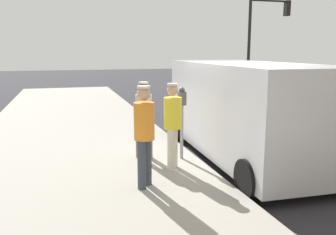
{
  "coord_description": "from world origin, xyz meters",
  "views": [
    {
      "loc": [
        3.7,
        7.13,
        2.41
      ],
      "look_at": [
        1.65,
        0.09,
        1.05
      ],
      "focal_mm": 38.62,
      "sensor_mm": 36.0,
      "label": 1
    }
  ],
  "objects_px": {
    "traffic_light_corner": "(264,30)",
    "parked_van": "(247,109)",
    "parking_meter_near": "(182,111)",
    "pedestrian_in_orange": "(144,130)",
    "pedestrian_in_gray": "(144,115)",
    "pedestrian_in_yellow": "(173,121)"
  },
  "relations": [
    {
      "from": "traffic_light_corner",
      "to": "parked_van",
      "type": "bearing_deg",
      "value": 58.04
    },
    {
      "from": "parking_meter_near",
      "to": "traffic_light_corner",
      "type": "distance_m",
      "value": 13.48
    },
    {
      "from": "traffic_light_corner",
      "to": "parking_meter_near",
      "type": "bearing_deg",
      "value": 52.52
    },
    {
      "from": "parking_meter_near",
      "to": "pedestrian_in_orange",
      "type": "relative_size",
      "value": 0.89
    },
    {
      "from": "pedestrian_in_orange",
      "to": "pedestrian_in_gray",
      "type": "xyz_separation_m",
      "value": [
        -0.36,
        -1.65,
        -0.05
      ]
    },
    {
      "from": "parking_meter_near",
      "to": "parked_van",
      "type": "relative_size",
      "value": 0.29
    },
    {
      "from": "traffic_light_corner",
      "to": "pedestrian_in_yellow",
      "type": "bearing_deg",
      "value": 52.76
    },
    {
      "from": "pedestrian_in_orange",
      "to": "pedestrian_in_yellow",
      "type": "xyz_separation_m",
      "value": [
        -0.73,
        -0.79,
        -0.03
      ]
    },
    {
      "from": "pedestrian_in_orange",
      "to": "parking_meter_near",
      "type": "bearing_deg",
      "value": -128.77
    },
    {
      "from": "pedestrian_in_gray",
      "to": "traffic_light_corner",
      "type": "xyz_separation_m",
      "value": [
        -8.83,
        -10.27,
        2.44
      ]
    },
    {
      "from": "parking_meter_near",
      "to": "pedestrian_in_orange",
      "type": "xyz_separation_m",
      "value": [
        1.11,
        1.38,
        -0.05
      ]
    },
    {
      "from": "parking_meter_near",
      "to": "pedestrian_in_gray",
      "type": "xyz_separation_m",
      "value": [
        0.75,
        -0.27,
        -0.11
      ]
    },
    {
      "from": "pedestrian_in_orange",
      "to": "pedestrian_in_gray",
      "type": "bearing_deg",
      "value": -102.2
    },
    {
      "from": "pedestrian_in_orange",
      "to": "pedestrian_in_yellow",
      "type": "relative_size",
      "value": 1.03
    },
    {
      "from": "pedestrian_in_yellow",
      "to": "pedestrian_in_gray",
      "type": "height_order",
      "value": "pedestrian_in_yellow"
    },
    {
      "from": "parked_van",
      "to": "traffic_light_corner",
      "type": "relative_size",
      "value": 1.01
    },
    {
      "from": "pedestrian_in_yellow",
      "to": "traffic_light_corner",
      "type": "height_order",
      "value": "traffic_light_corner"
    },
    {
      "from": "pedestrian_in_gray",
      "to": "parked_van",
      "type": "relative_size",
      "value": 0.31
    },
    {
      "from": "parked_van",
      "to": "traffic_light_corner",
      "type": "bearing_deg",
      "value": -121.96
    },
    {
      "from": "parking_meter_near",
      "to": "pedestrian_in_yellow",
      "type": "relative_size",
      "value": 0.92
    },
    {
      "from": "pedestrian_in_yellow",
      "to": "pedestrian_in_gray",
      "type": "distance_m",
      "value": 0.94
    },
    {
      "from": "parked_van",
      "to": "parking_meter_near",
      "type": "bearing_deg",
      "value": -0.34
    }
  ]
}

